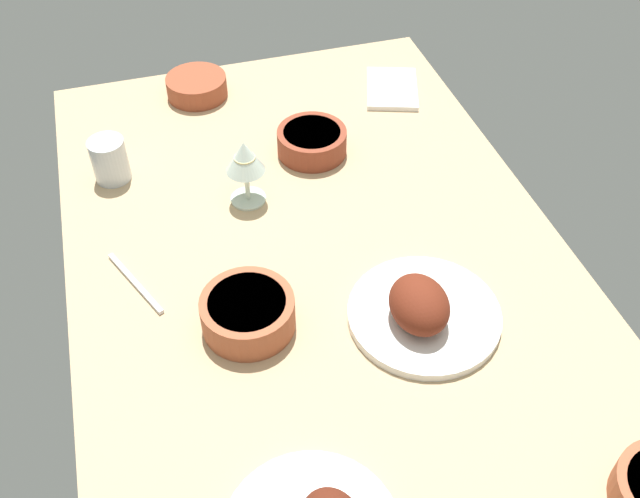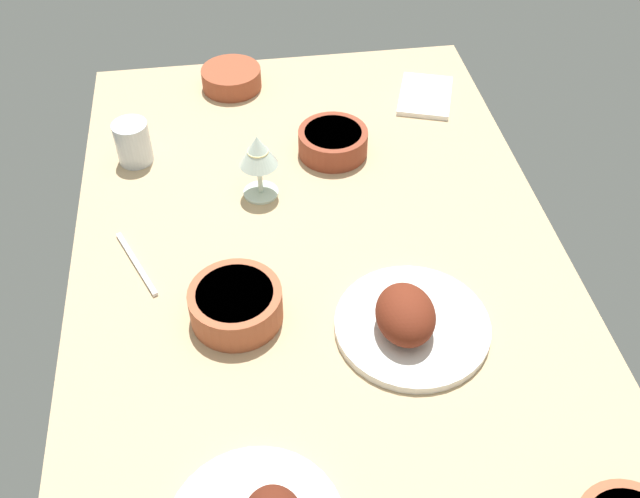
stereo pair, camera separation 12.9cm
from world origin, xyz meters
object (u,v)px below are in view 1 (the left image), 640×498
(wine_glass, at_px, (245,160))
(fork_loose, at_px, (135,283))
(plate_near_viewer, at_px, (422,310))
(folded_napkin, at_px, (392,89))
(bowl_pasta, at_px, (197,86))
(bowl_potatoes, at_px, (312,141))
(bowl_onions, at_px, (248,312))
(water_tumbler, at_px, (110,160))

(wine_glass, height_order, fork_loose, wine_glass)
(plate_near_viewer, xyz_separation_m, fork_loose, (0.22, 0.45, -0.02))
(folded_napkin, bearing_deg, wine_glass, 124.74)
(wine_glass, bearing_deg, bowl_pasta, 4.93)
(bowl_potatoes, height_order, fork_loose, bowl_potatoes)
(bowl_onions, height_order, fork_loose, bowl_onions)
(bowl_potatoes, relative_size, fork_loose, 0.83)
(bowl_potatoes, distance_m, bowl_pasta, 0.35)
(bowl_pasta, bearing_deg, fork_loose, 159.82)
(bowl_pasta, xyz_separation_m, bowl_onions, (-0.71, 0.03, 0.01))
(bowl_onions, distance_m, folded_napkin, 0.76)
(bowl_pasta, bearing_deg, folded_napkin, -104.15)
(plate_near_viewer, xyz_separation_m, wine_glass, (0.38, 0.21, 0.07))
(bowl_pasta, relative_size, fork_loose, 0.79)
(bowl_potatoes, height_order, water_tumbler, water_tumbler)
(bowl_onions, xyz_separation_m, water_tumbler, (0.46, 0.18, 0.01))
(bowl_potatoes, distance_m, bowl_onions, 0.48)
(plate_near_viewer, xyz_separation_m, bowl_potatoes, (0.49, 0.05, 0.00))
(plate_near_viewer, distance_m, bowl_potatoes, 0.50)
(water_tumbler, distance_m, fork_loose, 0.31)
(fork_loose, bearing_deg, bowl_pasta, 136.03)
(folded_napkin, bearing_deg, plate_near_viewer, 163.44)
(bowl_pasta, height_order, fork_loose, bowl_pasta)
(water_tumbler, bearing_deg, wine_glass, -120.12)
(folded_napkin, xyz_separation_m, fork_loose, (-0.45, 0.65, -0.00))
(bowl_onions, xyz_separation_m, folded_napkin, (0.59, -0.48, -0.03))
(bowl_potatoes, relative_size, wine_glass, 1.05)
(bowl_potatoes, distance_m, folded_napkin, 0.30)
(plate_near_viewer, bearing_deg, bowl_onions, 75.20)
(wine_glass, height_order, folded_napkin, wine_glass)
(folded_napkin, bearing_deg, bowl_potatoes, 125.04)
(bowl_pasta, xyz_separation_m, wine_glass, (-0.40, -0.03, 0.07))
(water_tumbler, xyz_separation_m, folded_napkin, (0.14, -0.66, -0.04))
(bowl_onions, bearing_deg, wine_glass, -12.19)
(bowl_onions, height_order, wine_glass, wine_glass)
(plate_near_viewer, relative_size, bowl_potatoes, 1.76)
(plate_near_viewer, bearing_deg, water_tumbler, 41.04)
(bowl_pasta, distance_m, folded_napkin, 0.46)
(plate_near_viewer, height_order, wine_glass, wine_glass)
(wine_glass, relative_size, water_tumbler, 1.54)
(plate_near_viewer, xyz_separation_m, bowl_pasta, (0.78, 0.24, -0.00))
(bowl_onions, distance_m, water_tumbler, 0.49)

